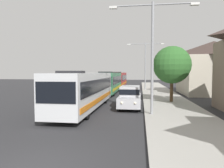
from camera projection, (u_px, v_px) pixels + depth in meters
The scene contains 8 objects.
bus_lead at pixel (86, 89), 17.23m from camera, with size 2.58×12.34×3.21m.
bus_second_in_line at pixel (109, 82), 30.36m from camera, with size 2.58×11.77×3.21m.
bus_middle at pixel (119, 79), 42.92m from camera, with size 2.58×11.91×3.21m.
white_suv at pixel (130, 96), 17.90m from camera, with size 1.86×5.07×1.90m.
streetlamp_near at pixel (152, 45), 14.20m from camera, with size 6.05×0.28×7.81m.
streetlamp_mid at pixel (145, 61), 35.25m from camera, with size 6.24×0.28×8.07m.
roadside_tree at pixel (172, 65), 20.49m from camera, with size 3.77×3.77×5.59m.
house_distant_gabled at pixel (213, 67), 28.86m from camera, with size 9.01×9.57×7.51m.
Camera 1 is at (3.30, -5.87, 3.11)m, focal length 32.78 mm.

